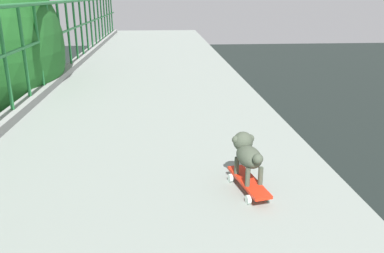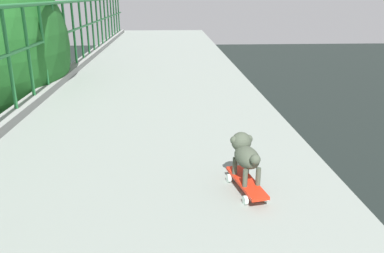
# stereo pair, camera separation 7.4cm
# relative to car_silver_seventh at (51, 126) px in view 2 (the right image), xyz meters

# --- Properties ---
(car_silver_seventh) EXTENTS (1.91, 4.23, 1.45)m
(car_silver_seventh) POSITION_rel_car_silver_seventh_xyz_m (0.00, 0.00, 0.00)
(car_silver_seventh) COLOR #B3B5BC
(car_silver_seventh) RESTS_ON ground
(city_bus) EXTENTS (2.48, 10.08, 3.32)m
(city_bus) POSITION_rel_car_silver_seventh_xyz_m (-4.18, 9.02, 1.19)
(city_bus) COLOR beige
(city_bus) RESTS_ON ground
(toy_skateboard) EXTENTS (0.25, 0.56, 0.09)m
(toy_skateboard) POSITION_rel_car_silver_seventh_xyz_m (6.96, -17.28, 5.34)
(toy_skateboard) COLOR red
(toy_skateboard) RESTS_ON overpass_deck
(small_dog) EXTENTS (0.22, 0.41, 0.33)m
(small_dog) POSITION_rel_car_silver_seventh_xyz_m (6.96, -17.21, 5.56)
(small_dog) COLOR #434C3D
(small_dog) RESTS_ON toy_skateboard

